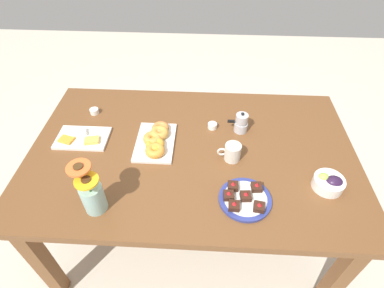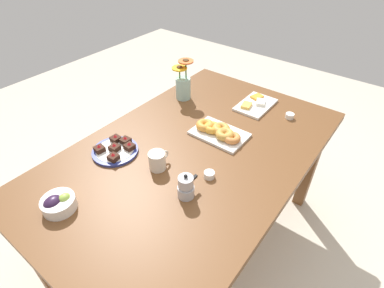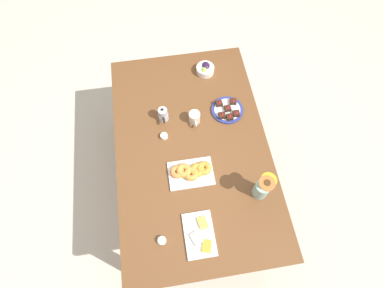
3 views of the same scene
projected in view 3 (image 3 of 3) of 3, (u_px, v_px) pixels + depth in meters
The scene contains 11 objects.
ground_plane at pixel (192, 183), 2.62m from camera, with size 6.00×6.00×0.00m, color beige.
dining_table at pixel (192, 152), 2.04m from camera, with size 1.60×1.00×0.74m.
coffee_mug at pixel (195, 118), 2.01m from camera, with size 0.11×0.08×0.09m.
grape_bowl at pixel (205, 69), 2.21m from camera, with size 0.13×0.13×0.07m.
cheese_platter at pixel (200, 235), 1.70m from camera, with size 0.26×0.17×0.03m.
croissant_platter at pixel (191, 172), 1.86m from camera, with size 0.19×0.29×0.05m.
jam_cup_honey at pixel (162, 241), 1.68m from camera, with size 0.05×0.05×0.03m.
jam_cup_berry at pixel (164, 136), 1.98m from camera, with size 0.05×0.05×0.03m.
dessert_plate at pixel (227, 110), 2.07m from camera, with size 0.22×0.22×0.05m.
flower_vase at pixel (262, 188), 1.75m from camera, with size 0.12×0.12×0.25m.
moka_pot at pixel (163, 115), 2.01m from camera, with size 0.11×0.07×0.12m.
Camera 3 is at (0.85, -0.13, 2.51)m, focal length 28.00 mm.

